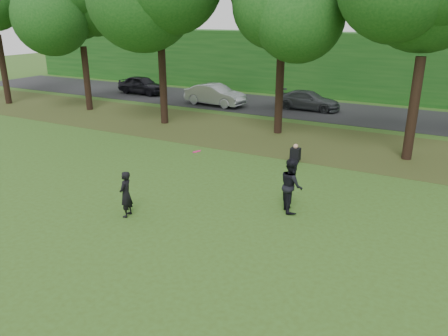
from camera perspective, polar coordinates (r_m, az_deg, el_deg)
name	(u,v)px	position (r m, az deg, el deg)	size (l,w,h in m)	color
ground	(191,262)	(12.08, -4.39, -12.20)	(120.00, 120.00, 0.00)	#344E18
leaf_litter	(325,144)	(23.20, 13.10, 3.12)	(60.00, 7.00, 0.01)	#433217
street	(359,114)	(30.79, 17.20, 6.74)	(70.00, 7.00, 0.02)	black
far_hedge	(379,67)	(36.25, 19.60, 12.30)	(70.00, 3.00, 5.00)	#144814
player_left	(126,194)	(14.62, -12.71, -3.35)	(0.57, 0.37, 1.56)	black
player_right	(292,185)	(14.77, 8.82, -2.25)	(0.89, 0.70, 1.84)	black
parked_cars	(321,104)	(30.06, 12.55, 8.22)	(37.32, 3.92, 1.52)	black
frisbee	(197,151)	(13.80, -3.58, 2.17)	(0.37, 0.37, 0.13)	#E3136A
seated_person	(295,155)	(19.94, 9.21, 1.63)	(0.42, 0.74, 0.83)	black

